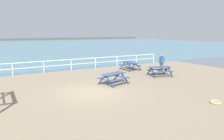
{
  "coord_description": "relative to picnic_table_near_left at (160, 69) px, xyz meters",
  "views": [
    {
      "loc": [
        -5.15,
        -11.34,
        3.57
      ],
      "look_at": [
        2.52,
        2.08,
        0.8
      ],
      "focal_mm": 33.59,
      "sensor_mm": 36.0,
      "label": 1
    }
  ],
  "objects": [
    {
      "name": "ground_plane",
      "position": [
        -6.8,
        -1.55,
        -0.68
      ],
      "size": [
        30.0,
        24.0,
        0.2
      ],
      "primitive_type": "cube",
      "color": "gray"
    },
    {
      "name": "picnic_table_near_right",
      "position": [
        -0.48,
        3.58,
        0.0
      ],
      "size": [
        1.59,
        1.84,
        0.8
      ],
      "rotation": [
        0.0,
        0.0,
        1.6
      ],
      "color": "#334C84",
      "rests_on": "ground"
    },
    {
      "name": "sea_band",
      "position": [
        -6.8,
        51.2,
        -0.58
      ],
      "size": [
        142.0,
        90.0,
        0.01
      ],
      "primitive_type": "cube",
      "color": "teal",
      "rests_on": "ground"
    },
    {
      "name": "distant_shoreline",
      "position": [
        -6.8,
        94.2,
        -0.58
      ],
      "size": [
        142.0,
        6.0,
        1.8
      ],
      "primitive_type": "cube",
      "color": "#4C4C47",
      "rests_on": "ground"
    },
    {
      "name": "seaward_railing",
      "position": [
        -6.8,
        6.2,
        0.18
      ],
      "size": [
        23.07,
        0.07,
        1.08
      ],
      "color": "white",
      "rests_on": "ground"
    },
    {
      "name": "rope_coil",
      "position": [
        -2.24,
        -6.61,
        -0.53
      ],
      "size": [
        0.55,
        0.55,
        0.11
      ],
      "primitive_type": "torus",
      "color": "tan",
      "rests_on": "ground"
    },
    {
      "name": "visitor",
      "position": [
        1.18,
        1.08,
        0.36
      ],
      "size": [
        0.52,
        0.28,
        1.66
      ],
      "rotation": [
        0.0,
        0.0,
        4.52
      ],
      "color": "#4C4233",
      "rests_on": "ground"
    },
    {
      "name": "picnic_table_mid_centre",
      "position": [
        -4.77,
        -0.54,
        0.0
      ],
      "size": [
        2.16,
        1.95,
        0.8
      ],
      "rotation": [
        0.0,
        0.0,
        0.29
      ],
      "color": "#334C84",
      "rests_on": "ground"
    },
    {
      "name": "picnic_table_near_left",
      "position": [
        0.0,
        0.0,
        0.0
      ],
      "size": [
        2.11,
        1.89,
        0.8
      ],
      "rotation": [
        0.0,
        0.0,
        -0.24
      ],
      "color": "#334C84",
      "rests_on": "ground"
    }
  ]
}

